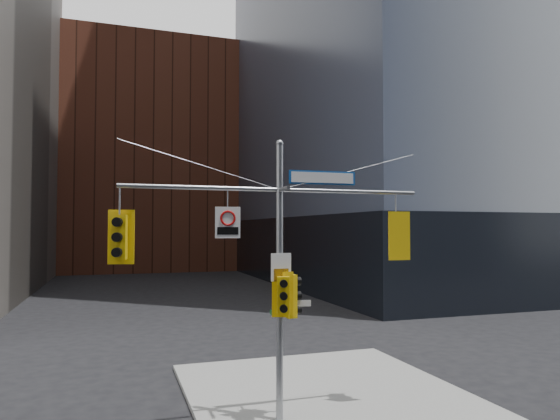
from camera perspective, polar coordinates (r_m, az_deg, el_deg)
sidewalk_corner at (r=16.17m, az=4.76°, el=-19.87°), size 8.00×8.00×0.15m
podium_ne at (r=52.99m, az=18.94°, el=-4.23°), size 36.40×36.40×6.00m
brick_midrise at (r=68.89m, az=-14.86°, el=5.39°), size 26.00×20.00×28.00m
signal_assembly at (r=12.83m, az=-0.04°, el=-4.73°), size 8.00×0.80×7.30m
traffic_light_west_arm at (r=12.19m, az=-17.89°, el=-2.96°), size 0.60×0.56×1.29m
traffic_light_east_arm at (r=14.26m, az=13.13°, el=-2.88°), size 0.64×0.52×1.34m
traffic_light_pole_side at (r=13.05m, az=1.32°, el=-9.78°), size 0.46×0.39×1.10m
traffic_light_pole_front at (r=12.67m, az=0.35°, el=-9.71°), size 0.54×0.50×1.14m
street_sign_blade at (r=13.32m, az=4.88°, el=3.70°), size 1.86×0.12×0.36m
regulatory_sign_arm at (r=12.44m, az=-5.99°, el=-1.31°), size 0.62×0.13×0.78m
regulatory_sign_pole at (r=12.75m, az=0.12°, el=-6.63°), size 0.54×0.06×0.71m
street_blade_ew at (r=13.11m, az=1.85°, el=-10.63°), size 0.78×0.14×0.16m
street_blade_ns at (r=13.44m, az=-0.66°, el=-11.79°), size 0.04×0.67×0.13m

